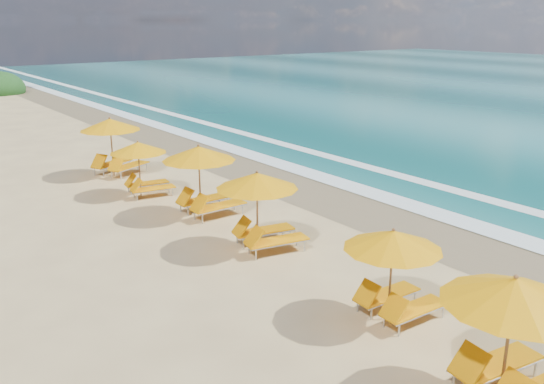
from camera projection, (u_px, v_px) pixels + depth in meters
ground at (272, 226)px, 19.51m from camera, size 160.00×160.00×0.00m
wet_sand at (356, 204)px, 21.81m from camera, size 4.00×160.00×0.01m
surf_foam at (403, 191)px, 23.35m from camera, size 4.00×160.00×0.01m
station_0 at (516, 330)px, 10.16m from camera, size 3.01×2.85×2.57m
station_1 at (396, 268)px, 13.12m from camera, size 2.52×2.35×2.28m
station_2 at (263, 205)px, 17.15m from camera, size 3.03×2.91×2.50m
station_3 at (204, 175)px, 20.20m from camera, size 2.82×2.61×2.62m
station_4 at (143, 164)px, 22.60m from camera, size 2.64×2.51×2.24m
station_5 at (115, 142)px, 25.54m from camera, size 3.49×3.47×2.66m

